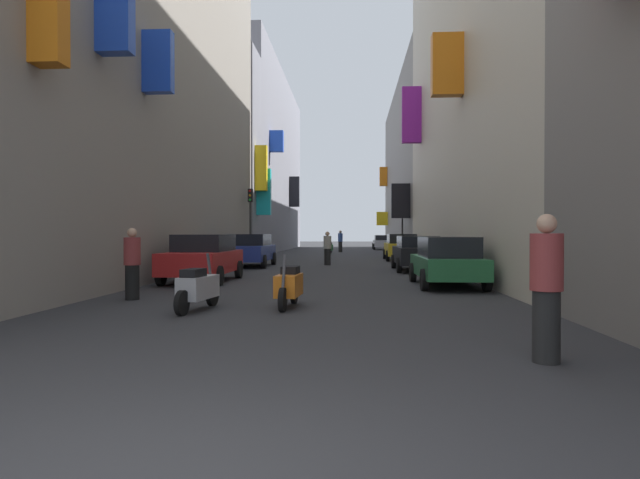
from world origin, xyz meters
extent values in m
plane|color=#2D2D30|center=(0.00, 30.00, 0.00)|extent=(140.00, 140.00, 0.00)
cube|color=gray|center=(-8.00, 14.75, 8.09)|extent=(6.00, 29.49, 16.18)
cube|color=blue|center=(-4.57, 12.74, 6.59)|extent=(0.87, 0.37, 1.81)
cube|color=orange|center=(-4.69, 7.25, 5.76)|extent=(0.61, 0.47, 1.93)
cube|color=blue|center=(-4.58, 9.90, 6.70)|extent=(0.84, 0.43, 1.60)
cube|color=gray|center=(-8.00, 31.59, 6.69)|extent=(6.00, 3.21, 13.37)
cube|color=yellow|center=(-4.62, 30.93, 5.68)|extent=(0.75, 0.47, 2.86)
cube|color=#19B2BF|center=(-4.55, 31.52, 4.22)|extent=(0.91, 0.47, 2.98)
cube|color=gray|center=(-8.00, 46.60, 7.98)|extent=(6.00, 26.80, 15.97)
cube|color=blue|center=(-4.49, 36.94, 8.41)|extent=(1.01, 0.56, 1.57)
cube|color=black|center=(-4.52, 49.47, 5.63)|extent=(0.96, 0.58, 2.93)
cube|color=#BCB29E|center=(8.00, 19.96, 9.60)|extent=(6.00, 23.51, 19.21)
cube|color=purple|center=(4.47, 27.56, 8.18)|extent=(1.07, 0.38, 3.13)
cube|color=orange|center=(4.46, 16.24, 7.43)|extent=(1.08, 0.50, 2.14)
cube|color=slate|center=(8.00, 45.86, 7.22)|extent=(6.00, 28.28, 14.44)
cube|color=black|center=(4.37, 33.27, 3.71)|extent=(1.25, 0.46, 2.31)
cube|color=orange|center=(4.58, 56.85, 7.83)|extent=(0.84, 0.59, 2.09)
cube|color=yellow|center=(4.40, 55.96, 3.16)|extent=(1.20, 0.46, 1.46)
cube|color=#B21E1E|center=(-3.62, 14.09, 0.63)|extent=(1.73, 4.19, 0.67)
cube|color=black|center=(-3.62, 14.30, 1.24)|extent=(1.53, 2.35, 0.54)
cylinder|color=black|center=(-2.76, 12.70, 0.30)|extent=(0.18, 0.60, 0.60)
cylinder|color=black|center=(-4.49, 12.70, 0.30)|extent=(0.18, 0.60, 0.60)
cylinder|color=black|center=(-2.76, 15.47, 0.30)|extent=(0.18, 0.60, 0.60)
cylinder|color=black|center=(-4.49, 15.47, 0.30)|extent=(0.18, 0.60, 0.60)
cube|color=#B7B7BC|center=(4.06, 49.09, 0.60)|extent=(1.71, 4.25, 0.60)
cube|color=black|center=(4.06, 48.88, 1.14)|extent=(1.50, 2.38, 0.48)
cylinder|color=black|center=(3.21, 50.49, 0.30)|extent=(0.18, 0.60, 0.60)
cylinder|color=black|center=(4.92, 50.49, 0.30)|extent=(0.18, 0.60, 0.60)
cylinder|color=black|center=(3.21, 47.69, 0.30)|extent=(0.18, 0.60, 0.60)
cylinder|color=black|center=(4.92, 47.69, 0.30)|extent=(0.18, 0.60, 0.60)
cube|color=#236638|center=(3.91, 13.05, 0.58)|extent=(1.65, 4.17, 0.56)
cube|color=black|center=(3.91, 12.84, 1.15)|extent=(1.45, 2.33, 0.58)
cylinder|color=black|center=(3.08, 14.43, 0.30)|extent=(0.18, 0.60, 0.60)
cylinder|color=black|center=(4.73, 14.43, 0.30)|extent=(0.18, 0.60, 0.60)
cylinder|color=black|center=(3.08, 11.68, 0.30)|extent=(0.18, 0.60, 0.60)
cylinder|color=black|center=(4.73, 11.68, 0.30)|extent=(0.18, 0.60, 0.60)
cube|color=navy|center=(-3.66, 22.01, 0.64)|extent=(1.85, 4.43, 0.69)
cube|color=black|center=(-3.66, 22.23, 1.25)|extent=(1.63, 2.48, 0.52)
cylinder|color=black|center=(-2.73, 20.54, 0.30)|extent=(0.18, 0.60, 0.60)
cylinder|color=black|center=(-4.58, 20.54, 0.30)|extent=(0.18, 0.60, 0.60)
cylinder|color=black|center=(-2.73, 23.47, 0.30)|extent=(0.18, 0.60, 0.60)
cylinder|color=black|center=(-4.58, 23.47, 0.30)|extent=(0.18, 0.60, 0.60)
cube|color=black|center=(3.82, 19.66, 0.64)|extent=(1.68, 4.27, 0.68)
cube|color=black|center=(3.82, 19.45, 1.21)|extent=(1.48, 2.39, 0.45)
cylinder|color=black|center=(2.98, 21.07, 0.30)|extent=(0.18, 0.60, 0.60)
cylinder|color=black|center=(4.66, 21.07, 0.30)|extent=(0.18, 0.60, 0.60)
cylinder|color=black|center=(2.98, 18.25, 0.30)|extent=(0.18, 0.60, 0.60)
cylinder|color=black|center=(4.66, 18.25, 0.30)|extent=(0.18, 0.60, 0.60)
cube|color=gold|center=(3.95, 28.17, 0.64)|extent=(1.70, 4.11, 0.68)
cube|color=black|center=(3.95, 27.96, 1.24)|extent=(1.50, 2.30, 0.53)
cylinder|color=black|center=(3.09, 29.52, 0.30)|extent=(0.18, 0.60, 0.60)
cylinder|color=black|center=(4.80, 29.52, 0.30)|extent=(0.18, 0.60, 0.60)
cylinder|color=black|center=(3.09, 26.81, 0.30)|extent=(0.18, 0.60, 0.60)
cylinder|color=black|center=(4.80, 26.81, 0.30)|extent=(0.18, 0.60, 0.60)
cube|color=orange|center=(-0.17, 8.29, 0.46)|extent=(0.51, 1.05, 0.45)
cube|color=black|center=(-0.15, 8.49, 0.77)|extent=(0.36, 0.58, 0.16)
cylinder|color=#4C4C51|center=(-0.20, 7.78, 0.79)|extent=(0.08, 0.28, 0.68)
cylinder|color=black|center=(-0.21, 7.65, 0.24)|extent=(0.13, 0.49, 0.48)
cylinder|color=black|center=(-0.12, 8.93, 0.24)|extent=(0.13, 0.49, 0.48)
cube|color=#ADADB2|center=(-1.92, 7.74, 0.46)|extent=(0.61, 1.18, 0.45)
cube|color=black|center=(-1.95, 7.53, 0.77)|extent=(0.40, 0.60, 0.16)
cylinder|color=#4C4C51|center=(-1.84, 8.30, 0.79)|extent=(0.10, 0.28, 0.68)
cylinder|color=black|center=(-1.82, 8.44, 0.24)|extent=(0.17, 0.49, 0.48)
cylinder|color=black|center=(-2.03, 7.05, 0.24)|extent=(0.17, 0.49, 0.48)
cube|color=#287F3D|center=(-0.64, 38.10, 0.46)|extent=(0.61, 1.25, 0.45)
cube|color=black|center=(-0.60, 38.32, 0.77)|extent=(0.40, 0.60, 0.16)
cylinder|color=#4C4C51|center=(-0.72, 37.50, 0.79)|extent=(0.10, 0.28, 0.68)
cylinder|color=black|center=(-0.74, 37.35, 0.24)|extent=(0.17, 0.49, 0.48)
cylinder|color=black|center=(-0.53, 38.84, 0.24)|extent=(0.17, 0.49, 0.48)
cylinder|color=black|center=(0.17, 41.28, 0.43)|extent=(0.34, 0.34, 0.87)
cylinder|color=#335199|center=(0.17, 41.28, 1.21)|extent=(0.40, 0.40, 0.69)
sphere|color=tan|center=(0.17, 41.28, 1.68)|extent=(0.24, 0.24, 0.24)
cylinder|color=black|center=(-0.06, 23.29, 0.40)|extent=(0.41, 0.41, 0.79)
cylinder|color=#B2AD9E|center=(-0.06, 23.29, 1.11)|extent=(0.49, 0.49, 0.63)
sphere|color=tan|center=(-0.06, 23.29, 1.53)|extent=(0.22, 0.22, 0.22)
cylinder|color=black|center=(3.47, 3.75, 0.43)|extent=(0.43, 0.43, 0.86)
cylinder|color=maroon|center=(3.47, 3.75, 1.20)|extent=(0.51, 0.51, 0.68)
sphere|color=tan|center=(3.47, 3.75, 1.66)|extent=(0.23, 0.23, 0.23)
cylinder|color=black|center=(-3.96, 9.38, 0.41)|extent=(0.44, 0.44, 0.81)
cylinder|color=maroon|center=(-3.96, 9.38, 1.13)|extent=(0.53, 0.53, 0.64)
sphere|color=tan|center=(-3.96, 9.38, 1.56)|extent=(0.22, 0.22, 0.22)
cylinder|color=#2D2D2D|center=(-4.62, 27.33, 1.66)|extent=(0.12, 0.12, 3.32)
cube|color=black|center=(-4.62, 27.33, 3.70)|extent=(0.26, 0.26, 0.75)
sphere|color=red|center=(-4.62, 27.19, 3.95)|extent=(0.14, 0.14, 0.14)
sphere|color=orange|center=(-4.62, 27.19, 3.70)|extent=(0.14, 0.14, 0.14)
sphere|color=green|center=(-4.62, 27.19, 3.45)|extent=(0.14, 0.14, 0.14)
cylinder|color=#2D2D2D|center=(4.62, 34.75, 1.93)|extent=(0.12, 0.12, 3.86)
cube|color=black|center=(4.62, 34.75, 4.23)|extent=(0.26, 0.26, 0.75)
sphere|color=red|center=(4.62, 34.61, 4.48)|extent=(0.14, 0.14, 0.14)
sphere|color=orange|center=(4.62, 34.61, 4.23)|extent=(0.14, 0.14, 0.14)
sphere|color=green|center=(4.62, 34.61, 3.98)|extent=(0.14, 0.14, 0.14)
camera|label=1|loc=(1.16, -2.79, 1.54)|focal=30.11mm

